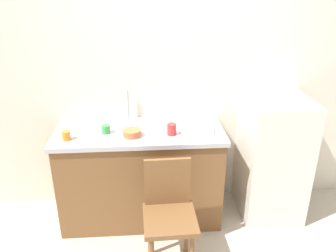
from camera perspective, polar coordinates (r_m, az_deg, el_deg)
back_wall at (r=3.29m, az=1.25°, el=7.44°), size 4.80×0.10×2.50m
cabinet_base at (r=3.29m, az=-4.46°, el=-8.21°), size 1.44×0.60×0.87m
countertop at (r=3.07m, az=-4.73°, el=-0.96°), size 1.48×0.64×0.04m
faucet at (r=3.24m, az=-6.64°, el=3.49°), size 0.02×0.02×0.29m
refrigerator at (r=3.42m, az=16.75°, el=-5.00°), size 0.55×0.60×1.17m
chair at (r=2.74m, az=0.18°, el=-13.86°), size 0.41×0.41×0.89m
dish_tray at (r=3.05m, az=4.60°, el=-0.21°), size 0.28×0.20×0.05m
terracotta_bowl at (r=2.94m, az=-5.96°, el=-1.14°), size 0.15×0.15×0.06m
cup_orange at (r=2.97m, az=-16.40°, el=-1.51°), size 0.07×0.07×0.08m
cup_green at (r=3.02m, az=-10.19°, el=-0.50°), size 0.07×0.07×0.07m
cup_red at (r=2.94m, az=0.63°, el=-0.53°), size 0.08×0.08×0.10m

